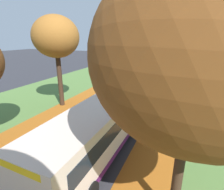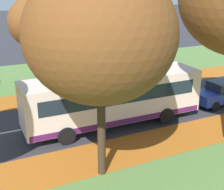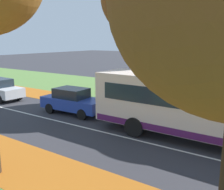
% 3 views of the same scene
% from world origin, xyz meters
% --- Properties ---
extents(grass_verge_left, '(12.00, 90.00, 0.01)m').
position_xyz_m(grass_verge_left, '(-9.20, 20.00, 0.00)').
color(grass_verge_left, '#517538').
rests_on(grass_verge_left, ground).
extents(leaf_litter_left, '(2.80, 60.00, 0.00)m').
position_xyz_m(leaf_litter_left, '(-4.60, 14.00, 0.01)').
color(leaf_litter_left, '#9E5619').
rests_on(leaf_litter_left, grass_verge_left).
extents(leaf_litter_right, '(2.80, 60.00, 0.00)m').
position_xyz_m(leaf_litter_right, '(4.60, 14.00, 0.01)').
color(leaf_litter_right, '#9E5619').
rests_on(leaf_litter_right, grass_verge_right).
extents(road_centre_line, '(0.12, 80.00, 0.01)m').
position_xyz_m(road_centre_line, '(0.00, 20.00, 0.00)').
color(road_centre_line, silver).
rests_on(road_centre_line, ground).
extents(tree_left_near, '(4.18, 4.18, 7.14)m').
position_xyz_m(tree_left_near, '(-5.75, 8.50, 5.23)').
color(tree_left_near, black).
rests_on(tree_left_near, ground).
extents(tree_left_mid, '(4.18, 4.18, 8.46)m').
position_xyz_m(tree_left_mid, '(-5.53, 16.11, 6.52)').
color(tree_left_mid, '#382619').
rests_on(tree_left_mid, ground).
extents(tree_right_near, '(5.85, 5.85, 8.68)m').
position_xyz_m(tree_right_near, '(5.86, 8.31, 6.04)').
color(tree_right_near, '#382619').
rests_on(tree_right_near, ground).
extents(bollard_fourth, '(0.12, 0.12, 0.67)m').
position_xyz_m(bollard_fourth, '(-3.54, 6.43, 0.33)').
color(bollard_fourth, '#4C3823').
rests_on(bollard_fourth, ground).
extents(bus, '(2.75, 10.43, 2.98)m').
position_xyz_m(bus, '(1.54, 10.91, 1.70)').
color(bus, beige).
rests_on(bus, ground).
extents(car_blue_lead, '(1.93, 4.27, 1.62)m').
position_xyz_m(car_blue_lead, '(1.74, 19.04, 0.81)').
color(car_blue_lead, '#233D9E').
rests_on(car_blue_lead, ground).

